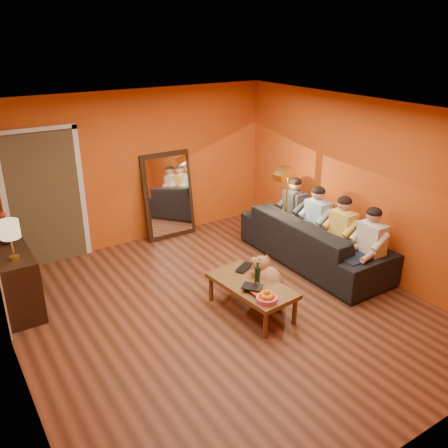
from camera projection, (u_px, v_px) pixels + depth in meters
room_shell at (207, 211)px, 6.11m from camera, size 5.00×5.50×2.60m
doorway_recess at (43, 197)px, 7.36m from camera, size 1.06×0.30×2.10m
door_jamb_left at (5, 207)px, 6.99m from camera, size 0.08×0.06×2.20m
door_jamb_right at (82, 193)px, 7.56m from camera, size 0.08×0.06×2.20m
door_header at (34, 130)px, 6.86m from camera, size 1.22×0.06×0.08m
mirror_frame at (168, 195)px, 8.35m from camera, size 0.92×0.27×1.51m
mirror_glass at (169, 196)px, 8.31m from camera, size 0.78×0.21×1.35m
sideboard at (16, 279)px, 6.24m from camera, size 0.44×1.18×0.85m
table_lamp at (11, 240)px, 5.75m from camera, size 0.24×0.24×0.51m
sofa at (314, 240)px, 7.50m from camera, size 2.61×1.02×0.76m
coffee_table at (251, 297)px, 6.23m from camera, size 0.73×1.27×0.42m
floor_lamp at (286, 212)px, 7.72m from camera, size 0.35×0.31×1.44m
dog at (269, 280)px, 6.39m from camera, size 0.50×0.65×0.68m
person_far_left at (371, 248)px, 6.70m from camera, size 0.70×0.44×1.22m
person_mid_left at (342, 235)px, 7.13m from camera, size 0.70×0.44×1.22m
person_mid_right at (317, 223)px, 7.56m from camera, size 0.70×0.44×1.22m
person_far_right at (294, 213)px, 7.98m from camera, size 0.70×0.44×1.22m
fruit_bowl at (267, 295)px, 5.72m from camera, size 0.26×0.26×0.16m
wine_bottle at (257, 273)px, 6.08m from camera, size 0.07×0.07×0.31m
tumbler at (254, 274)px, 6.28m from camera, size 0.11×0.11×0.10m
laptop at (247, 268)px, 6.51m from camera, size 0.39×0.35×0.03m
book_lower at (249, 293)px, 5.90m from camera, size 0.22×0.28×0.02m
book_mid at (249, 291)px, 5.90m from camera, size 0.22×0.29×0.02m
book_upper at (250, 290)px, 5.88m from camera, size 0.30×0.31×0.02m
vase at (5, 237)px, 6.23m from camera, size 0.19×0.19×0.19m
flowers at (2, 219)px, 6.14m from camera, size 0.17×0.17×0.45m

